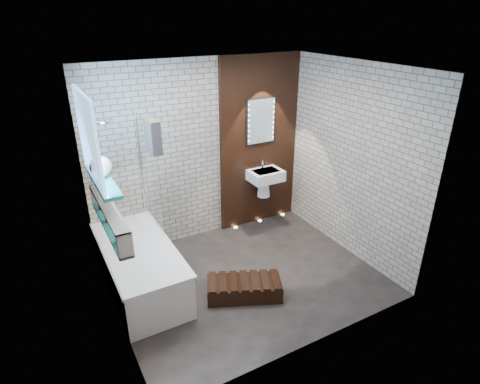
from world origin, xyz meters
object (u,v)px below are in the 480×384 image
bath_screen (150,175)px  walnut_step (244,289)px  washbasin (265,179)px  led_mirror (261,121)px  bathtub (140,268)px

bath_screen → walnut_step: 1.81m
washbasin → led_mirror: 0.88m
washbasin → walnut_step: 1.92m
bathtub → led_mirror: (2.17, 0.78, 1.36)m
led_mirror → bathtub: bearing=-160.2°
led_mirror → walnut_step: led_mirror is taller
bath_screen → led_mirror: 1.89m
bathtub → led_mirror: 2.68m
bath_screen → washbasin: bath_screen is taller
bathtub → bath_screen: size_ratio=1.24×
bathtub → led_mirror: bearing=19.8°
washbasin → walnut_step: (-1.14, -1.37, -0.69)m
bathtub → bath_screen: 1.14m
bath_screen → washbasin: (1.82, 0.18, -0.49)m
led_mirror → walnut_step: size_ratio=0.80×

